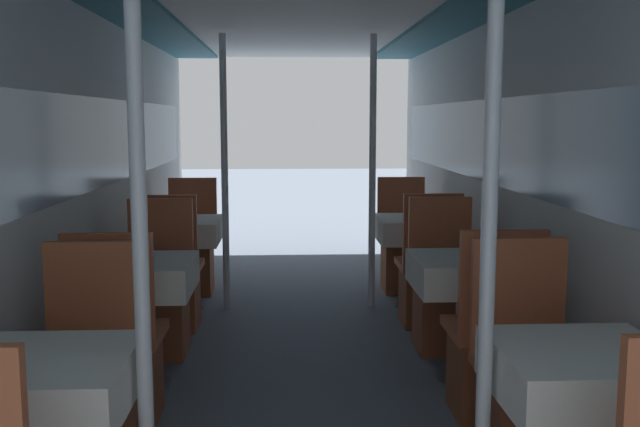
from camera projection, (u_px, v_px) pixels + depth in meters
wall_left at (76, 188)px, 4.12m from camera, size 0.05×8.03×2.18m
wall_right at (524, 186)px, 4.24m from camera, size 0.05×8.03×2.18m
dining_table_left_0 at (41, 391)px, 2.42m from camera, size 0.60×0.60×0.73m
chair_left_far_0 at (89, 411)px, 2.99m from camera, size 0.42×0.42×1.00m
support_pole_left_0 at (140, 251)px, 2.37m from camera, size 0.05×0.05×2.18m
dining_table_left_1 at (140, 281)px, 4.04m from camera, size 0.60×0.60×0.73m
chair_left_near_1 at (120, 365)px, 3.54m from camera, size 0.42×0.42×1.00m
chair_left_far_1 at (158, 307)px, 4.62m from camera, size 0.42×0.42×1.00m
dining_table_left_2 at (182, 234)px, 5.67m from camera, size 0.60×0.60×0.73m
chair_left_near_2 at (172, 287)px, 5.17m from camera, size 0.42×0.42×1.00m
chair_left_far_2 at (192, 258)px, 6.25m from camera, size 0.42×0.42×1.00m
support_pole_left_2 at (225, 174)px, 5.62m from camera, size 0.05×0.05×2.18m
dining_table_right_0 at (582, 382)px, 2.50m from camera, size 0.60×0.60×0.73m
chair_right_far_0 at (527, 402)px, 3.08m from camera, size 0.42×0.42×1.00m
support_pole_right_0 at (488, 248)px, 2.42m from camera, size 0.05×0.05×2.18m
dining_table_right_1 at (465, 278)px, 4.13m from camera, size 0.60×0.60×0.73m
chair_right_near_1 at (490, 359)px, 3.63m from camera, size 0.42×0.42×1.00m
chair_right_far_1 at (444, 304)px, 4.71m from camera, size 0.42×0.42×1.00m
dining_table_right_2 at (415, 233)px, 5.76m from camera, size 0.60×0.60×0.73m
chair_right_near_2 at (427, 284)px, 5.26m from camera, size 0.42×0.42×1.00m
chair_right_far_2 at (403, 256)px, 6.34m from camera, size 0.42×0.42×1.00m
support_pole_right_2 at (372, 173)px, 5.68m from camera, size 0.05×0.05×2.18m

